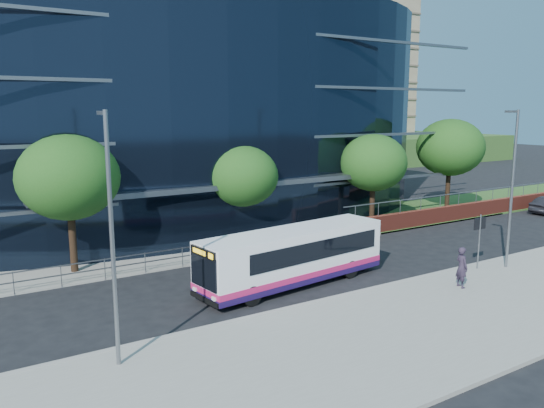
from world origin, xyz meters
TOP-DOWN VIEW (x-y plane):
  - ground at (0.00, 0.00)m, footprint 200.00×200.00m
  - pavement_near at (0.00, -5.00)m, footprint 80.00×8.00m
  - kerb at (0.00, -1.00)m, footprint 80.00×0.25m
  - yellow_line_outer at (0.00, -0.80)m, footprint 80.00×0.08m
  - yellow_line_inner at (0.00, -0.65)m, footprint 80.00×0.08m
  - far_forecourt at (-6.00, 11.00)m, footprint 50.00×8.00m
  - grass_verge at (24.00, 11.00)m, footprint 36.00×8.00m
  - glass_office at (-4.00, 20.85)m, footprint 44.00×23.10m
  - retaining_wall at (20.00, 7.30)m, footprint 34.00×0.40m
  - guard_railings at (-8.00, 7.00)m, footprint 24.00×0.05m
  - apartment_block at (32.00, 57.21)m, footprint 60.00×42.00m
  - street_sign at (4.50, -1.59)m, footprint 0.85×0.09m
  - tree_far_a at (-13.00, 9.00)m, footprint 4.95×4.95m
  - tree_far_b at (-3.00, 9.50)m, footprint 4.29×4.29m
  - tree_far_c at (7.00, 9.00)m, footprint 4.62×4.62m
  - tree_far_d at (16.00, 10.00)m, footprint 5.28×5.28m
  - tree_dist_e at (24.00, 40.00)m, footprint 4.62×4.62m
  - tree_dist_f at (40.00, 42.00)m, footprint 4.29×4.29m
  - streetlight_west at (-14.00, -2.17)m, footprint 0.15×0.77m
  - streetlight_east at (6.00, -2.17)m, footprint 0.15×0.77m
  - city_bus at (-4.56, 1.67)m, footprint 9.99×3.39m
  - pedestrian at (1.40, -3.05)m, footprint 0.60×0.77m

SIDE VIEW (x-z plane):
  - ground at x=0.00m, z-range 0.00..0.00m
  - yellow_line_outer at x=0.00m, z-range 0.00..0.01m
  - yellow_line_inner at x=0.00m, z-range 0.00..0.01m
  - far_forecourt at x=-6.00m, z-range 0.00..0.10m
  - grass_verge at x=24.00m, z-range 0.00..0.12m
  - pavement_near at x=0.00m, z-range 0.00..0.15m
  - kerb at x=0.00m, z-range 0.00..0.16m
  - retaining_wall at x=20.00m, z-range -0.44..1.67m
  - guard_railings at x=-8.00m, z-range 0.27..1.37m
  - pedestrian at x=1.40m, z-range 0.15..2.04m
  - city_bus at x=-4.56m, z-range 0.08..2.73m
  - street_sign at x=4.50m, z-range 0.75..3.55m
  - tree_far_b at x=-3.00m, z-range 1.19..7.23m
  - tree_dist_f at x=40.00m, z-range 1.19..7.23m
  - streetlight_west at x=-14.00m, z-range 0.44..8.44m
  - streetlight_east at x=6.00m, z-range 0.44..8.44m
  - tree_far_c at x=7.00m, z-range 1.28..7.79m
  - tree_dist_e at x=24.00m, z-range 1.28..7.79m
  - tree_far_a at x=-13.00m, z-range 1.37..8.35m
  - tree_far_d at x=16.00m, z-range 1.47..8.91m
  - glass_office at x=-4.00m, z-range 0.00..16.00m
  - apartment_block at x=32.00m, z-range -3.89..26.11m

